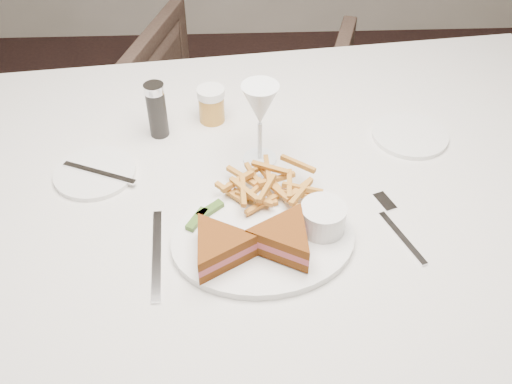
{
  "coord_description": "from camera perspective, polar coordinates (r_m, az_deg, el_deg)",
  "views": [
    {
      "loc": [
        0.25,
        -0.4,
        1.49
      ],
      "look_at": [
        0.29,
        0.34,
        0.8
      ],
      "focal_mm": 40.0,
      "sensor_mm": 36.0,
      "label": 1
    }
  ],
  "objects": [
    {
      "name": "table",
      "position": [
        1.37,
        -0.09,
        -11.71
      ],
      "size": [
        1.69,
        1.23,
        0.75
      ],
      "primitive_type": "cube",
      "rotation": [
        0.0,
        0.0,
        0.11
      ],
      "color": "silver",
      "rests_on": "ground"
    },
    {
      "name": "table_setting",
      "position": [
        1.04,
        0.09,
        0.02
      ],
      "size": [
        0.81,
        0.56,
        0.18
      ],
      "color": "white",
      "rests_on": "table"
    },
    {
      "name": "chair_far",
      "position": [
        1.97,
        -1.75,
        7.33
      ],
      "size": [
        0.83,
        0.8,
        0.69
      ],
      "primitive_type": "imported",
      "rotation": [
        0.0,
        0.0,
        2.85
      ],
      "color": "#46342B",
      "rests_on": "ground"
    }
  ]
}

